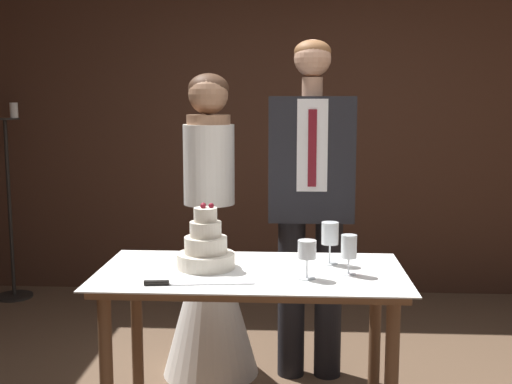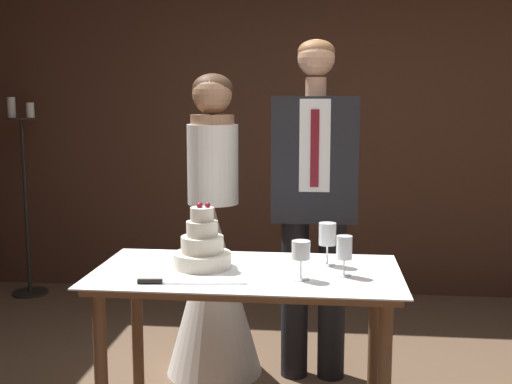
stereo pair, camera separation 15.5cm
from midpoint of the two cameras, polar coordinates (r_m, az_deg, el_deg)
name	(u,v)px [view 2 (the right image)]	position (r m, az deg, el deg)	size (l,w,h in m)	color
wall_back	(310,112)	(5.13, 5.69, 7.07)	(5.58, 0.12, 2.89)	#472B1E
cake_table	(247,295)	(2.84, 0.76, -9.11)	(1.33, 0.70, 0.80)	brown
tiered_cake	(202,247)	(2.85, -3.23, -4.94)	(0.26, 0.26, 0.29)	silver
cake_knife	(171,282)	(2.62, -5.85, -7.97)	(0.44, 0.07, 0.02)	silver
wine_glass_near	(327,235)	(2.90, 7.90, -3.83)	(0.08, 0.08, 0.19)	silver
wine_glass_middle	(301,251)	(2.66, 5.70, -5.29)	(0.08, 0.08, 0.16)	silver
wine_glass_far	(344,250)	(2.74, 9.47, -5.09)	(0.07, 0.07, 0.17)	silver
bride	(214,265)	(3.61, -2.54, -6.52)	(0.54, 0.54, 1.68)	white
groom	(314,193)	(3.49, 6.49, -0.13)	(0.46, 0.25, 1.86)	black
candle_stand	(26,205)	(5.33, -19.03, -1.10)	(0.28, 0.28, 1.56)	black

